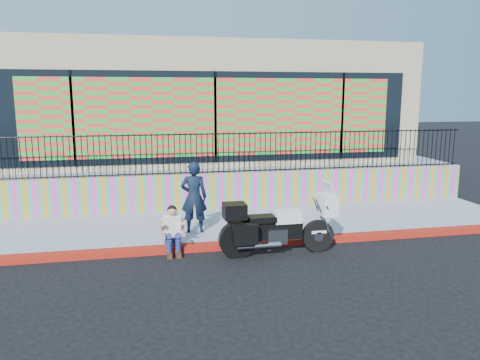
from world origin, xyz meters
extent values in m
plane|color=black|center=(0.00, 0.00, 0.00)|extent=(90.00, 90.00, 0.00)
cube|color=#A50B13|center=(0.00, 0.00, 0.07)|extent=(16.00, 0.30, 0.15)
cube|color=#929DAF|center=(0.00, 1.65, 0.07)|extent=(16.00, 3.00, 0.15)
cube|color=#FF43AF|center=(0.00, 3.25, 0.70)|extent=(16.00, 0.20, 1.10)
cube|color=#929DAF|center=(0.00, 8.35, 0.62)|extent=(16.00, 10.00, 1.25)
cube|color=tan|center=(0.00, 8.15, 3.25)|extent=(14.00, 8.00, 4.00)
cube|color=black|center=(0.00, 4.13, 2.85)|extent=(12.60, 0.04, 2.80)
cube|color=#F44436|center=(0.00, 4.10, 2.85)|extent=(11.48, 0.02, 2.40)
cylinder|color=black|center=(1.62, -0.60, 0.37)|extent=(0.73, 0.16, 0.73)
cylinder|color=black|center=(-0.26, -0.60, 0.37)|extent=(0.73, 0.16, 0.73)
cube|color=black|center=(0.68, -0.60, 0.55)|extent=(1.05, 0.31, 0.38)
cube|color=silver|center=(0.62, -0.60, 0.44)|extent=(0.44, 0.38, 0.33)
cube|color=white|center=(0.88, -0.60, 0.86)|extent=(0.61, 0.35, 0.27)
cube|color=black|center=(0.29, -0.60, 0.84)|extent=(0.61, 0.38, 0.13)
cube|color=white|center=(1.82, -0.60, 1.09)|extent=(0.33, 0.58, 0.47)
cube|color=silver|center=(1.86, -0.60, 1.44)|extent=(0.20, 0.51, 0.37)
cube|color=black|center=(-0.32, -0.60, 1.05)|extent=(0.49, 0.47, 0.33)
cube|color=black|center=(-0.15, -0.93, 0.61)|extent=(0.53, 0.20, 0.44)
cube|color=black|center=(-0.15, -0.27, 0.61)|extent=(0.53, 0.20, 0.44)
cube|color=white|center=(1.62, -0.60, 0.48)|extent=(0.35, 0.18, 0.07)
imported|color=black|center=(-1.03, 1.01, 1.04)|extent=(0.70, 0.51, 1.78)
cube|color=navy|center=(-1.63, 0.10, 0.24)|extent=(0.36, 0.28, 0.18)
cube|color=white|center=(-1.63, 0.06, 0.59)|extent=(0.38, 0.27, 0.54)
sphere|color=tan|center=(-1.63, 0.02, 0.95)|extent=(0.21, 0.21, 0.21)
cube|color=#472814|center=(-1.73, -0.34, 0.05)|extent=(0.11, 0.26, 0.10)
cube|color=#472814|center=(-1.53, -0.34, 0.05)|extent=(0.11, 0.26, 0.10)
camera|label=1|loc=(-2.21, -10.30, 3.55)|focal=35.00mm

